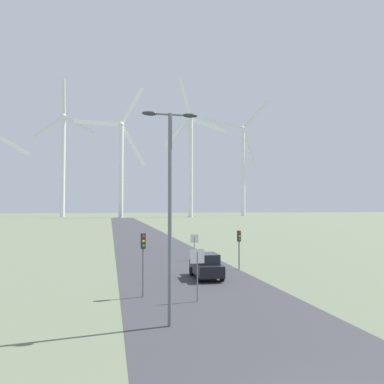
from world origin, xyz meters
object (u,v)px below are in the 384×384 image
object	(u,v)px
wind_turbine_far_right	(243,161)
streetlamp	(170,191)
wind_turbine_center	(121,159)
wind_turbine_right	(191,156)
car_approaching	(206,266)
stop_sign_near	(197,265)
traffic_light_post_near_right	(239,241)
wind_turbine_left	(63,155)
stop_sign_far	(194,242)
traffic_light_post_near_left	(143,250)

from	to	relation	value
wind_turbine_far_right	streetlamp	bearing A→B (deg)	-111.18
wind_turbine_center	wind_turbine_right	bearing A→B (deg)	3.84
car_approaching	wind_turbine_center	distance (m)	154.09
stop_sign_near	traffic_light_post_near_right	bearing A→B (deg)	58.55
wind_turbine_right	wind_turbine_center	bearing A→B (deg)	-176.16
wind_turbine_left	wind_turbine_center	distance (m)	40.94
streetlamp	wind_turbine_left	world-z (taller)	wind_turbine_left
wind_turbine_right	wind_turbine_far_right	xyz separation A→B (m)	(34.31, 18.45, 0.57)
traffic_light_post_near_right	wind_turbine_right	bearing A→B (deg)	79.31
streetlamp	traffic_light_post_near_right	size ratio (longest dim) A/B	2.94
car_approaching	streetlamp	bearing A→B (deg)	-112.90
streetlamp	traffic_light_post_near_right	bearing A→B (deg)	59.21
traffic_light_post_near_right	streetlamp	bearing A→B (deg)	-120.79
stop_sign_far	wind_turbine_left	xyz separation A→B (m)	(-32.42, 170.67, 30.59)
stop_sign_far	streetlamp	bearing A→B (deg)	-105.83
stop_sign_far	car_approaching	size ratio (longest dim) A/B	0.60
car_approaching	wind_turbine_center	xyz separation A→B (m)	(-1.91, 151.73, 26.75)
streetlamp	traffic_light_post_near_left	bearing A→B (deg)	97.15
wind_turbine_center	wind_turbine_right	size ratio (longest dim) A/B	0.92
wind_turbine_far_right	wind_turbine_left	bearing A→B (deg)	175.62
streetlamp	wind_turbine_far_right	world-z (taller)	wind_turbine_far_right
stop_sign_near	car_approaching	size ratio (longest dim) A/B	0.70
wind_turbine_left	stop_sign_far	bearing A→B (deg)	-79.25
traffic_light_post_near_left	traffic_light_post_near_right	distance (m)	11.78
car_approaching	wind_turbine_right	xyz separation A→B (m)	(32.15, 154.02, 29.32)
stop_sign_far	traffic_light_post_near_left	size ratio (longest dim) A/B	0.68
car_approaching	wind_turbine_right	world-z (taller)	wind_turbine_right
car_approaching	wind_turbine_left	distance (m)	185.32
streetlamp	wind_turbine_center	distance (m)	163.47
car_approaching	wind_turbine_far_right	bearing A→B (deg)	68.93
streetlamp	wind_turbine_left	size ratio (longest dim) A/B	0.13
traffic_light_post_near_left	wind_turbine_far_right	bearing A→B (deg)	68.03
stop_sign_near	wind_turbine_right	size ratio (longest dim) A/B	0.04
traffic_light_post_near_right	car_approaching	xyz separation A→B (m)	(-3.68, -3.19, -1.46)
traffic_light_post_near_left	car_approaching	bearing A→B (deg)	43.19
car_approaching	wind_turbine_left	xyz separation A→B (m)	(-31.21, 179.95, 31.43)
streetlamp	car_approaching	xyz separation A→B (m)	(4.34, 10.27, -5.03)
traffic_light_post_near_right	wind_turbine_far_right	distance (m)	182.77
stop_sign_far	traffic_light_post_near_left	bearing A→B (deg)	-114.01
car_approaching	wind_turbine_right	bearing A→B (deg)	78.21
stop_sign_near	stop_sign_far	distance (m)	16.02
traffic_light_post_near_right	wind_turbine_right	distance (m)	156.00
wind_turbine_right	stop_sign_near	bearing A→B (deg)	-102.08
traffic_light_post_near_left	wind_turbine_center	xyz separation A→B (m)	(3.12, 156.46, 24.94)
stop_sign_near	car_approaching	bearing A→B (deg)	71.20
stop_sign_near	stop_sign_far	xyz separation A→B (m)	(3.38, 15.66, -0.28)
streetlamp	wind_turbine_left	xyz separation A→B (m)	(-26.87, 190.21, 26.40)
streetlamp	wind_turbine_far_right	bearing A→B (deg)	68.82
wind_turbine_left	wind_turbine_far_right	bearing A→B (deg)	-4.38
traffic_light_post_near_right	wind_turbine_left	bearing A→B (deg)	101.17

